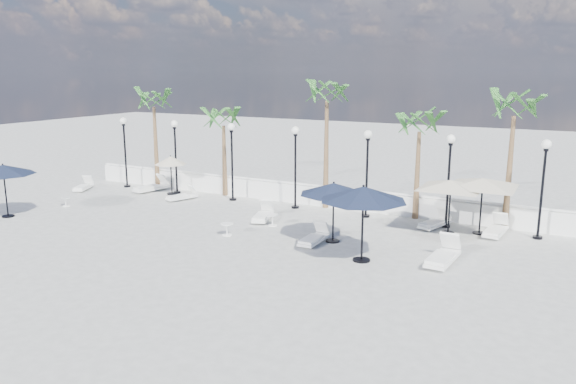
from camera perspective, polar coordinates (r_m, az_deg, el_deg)
The scene contains 31 objects.
ground at distance 21.06m, azimuth -7.37°, elevation -5.40°, with size 100.00×100.00×0.00m, color gray.
balustrade at distance 27.19m, azimuth 1.70°, elevation -0.23°, with size 26.00×0.30×1.01m.
lamppost_0 at distance 32.06m, azimuth -16.27°, elevation 4.87°, with size 0.36×0.36×3.84m.
lamppost_1 at distance 29.75m, azimuth -11.38°, elevation 4.57°, with size 0.36×0.36×3.84m.
lamppost_2 at distance 27.69m, azimuth -5.73°, elevation 4.19°, with size 0.36×0.36×3.84m.
lamppost_3 at distance 25.94m, azimuth 0.75°, elevation 3.71°, with size 0.36×0.36×3.84m.
lamppost_4 at distance 24.57m, azimuth 8.05°, elevation 3.11°, with size 0.36×0.36×3.84m.
lamppost_5 at distance 23.64m, azimuth 16.06°, elevation 2.38°, with size 0.36×0.36×3.84m.
lamppost_6 at distance 23.21m, azimuth 24.53°, elevation 1.57°, with size 0.36×0.36×3.84m.
palm_0 at distance 31.45m, azimuth -13.48°, elevation 8.63°, with size 2.60×2.60×5.50m.
palm_1 at distance 28.76m, azimuth -6.58°, elevation 7.01°, with size 2.60×2.60×4.70m.
palm_2 at distance 25.89m, azimuth 3.99°, elevation 9.50°, with size 2.60×2.60×6.10m.
palm_3 at distance 24.56m, azimuth 13.21°, elevation 6.33°, with size 2.60×2.60×4.90m.
palm_4 at distance 23.83m, azimuth 22.00°, elevation 7.48°, with size 2.60×2.60×5.70m.
lounger_0 at distance 28.52m, azimuth -10.71°, elevation -0.40°, with size 1.05×1.70×0.61m.
lounger_1 at distance 32.32m, azimuth -20.06°, elevation 0.56°, with size 1.17×1.74×0.62m.
lounger_2 at distance 30.87m, azimuth -13.70°, elevation 0.52°, with size 1.06×2.11×0.76m.
lounger_3 at distance 24.28m, azimuth -2.56°, elevation -2.34°, with size 1.11×1.94×0.69m.
lounger_4 at distance 21.08m, azimuth 2.66°, elevation -4.67°, with size 0.58×1.76×0.66m.
lounger_5 at distance 19.62m, azimuth 15.47°, elevation -6.27°, with size 0.82×2.17×0.80m.
lounger_6 at distance 23.92m, azimuth 14.71°, elevation -2.99°, with size 1.08×1.88×0.67m.
lounger_7 at distance 23.54m, azimuth 20.36°, elevation -3.58°, with size 0.78×1.94×0.71m.
side_table_0 at distance 28.74m, azimuth -21.66°, elevation -0.85°, with size 0.44×0.44×0.43m.
side_table_1 at distance 22.17m, azimuth -6.22°, elevation -3.67°, with size 0.50×0.50×0.49m.
side_table_2 at distance 23.40m, azimuth -1.57°, elevation -2.75°, with size 0.50×0.50×0.48m.
parasol_navy_left at distance 27.39m, azimuth -26.96°, elevation 2.02°, with size 2.71×2.71×2.40m.
parasol_navy_mid at distance 18.78m, azimuth 7.66°, elevation -0.21°, with size 2.96×2.96×2.66m.
parasol_navy_right at distance 20.87m, azimuth 4.66°, elevation 0.31°, with size 2.60×2.60×2.33m.
parasol_cream_sq_a at distance 23.08m, azimuth 19.21°, elevation 1.30°, with size 4.92×4.92×2.42m.
parasol_cream_sq_b at distance 22.78m, azimuth 16.24°, elevation 1.13°, with size 4.64×4.64×2.32m.
parasol_cream_small at distance 29.69m, azimuth -11.84°, elevation 3.11°, with size 1.68×1.68×2.06m.
Camera 1 is at (11.65, -16.35, 6.36)m, focal length 35.00 mm.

